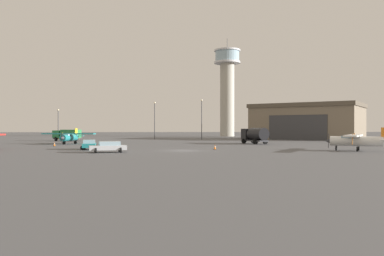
% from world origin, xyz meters
% --- Properties ---
extents(ground_plane, '(400.00, 400.00, 0.00)m').
position_xyz_m(ground_plane, '(0.00, 0.00, 0.00)').
color(ground_plane, '#545456').
extents(control_tower, '(8.92, 8.92, 33.67)m').
position_xyz_m(control_tower, '(19.83, 79.66, 17.79)').
color(control_tower, '#B2AD9E').
rests_on(control_tower, ground_plane).
extents(hangar, '(32.08, 30.48, 9.13)m').
position_xyz_m(hangar, '(35.33, 46.73, 4.58)').
color(hangar, '#7A6B56').
rests_on(hangar, ground_plane).
extents(airplane_teal, '(9.94, 7.78, 2.92)m').
position_xyz_m(airplane_teal, '(-19.86, 21.90, 1.36)').
color(airplane_teal, teal).
rests_on(airplane_teal, ground_plane).
extents(airplane_white, '(7.88, 9.61, 3.09)m').
position_xyz_m(airplane_white, '(22.72, -2.67, 1.44)').
color(airplane_white, white).
rests_on(airplane_white, ground_plane).
extents(truck_box_green, '(6.31, 4.22, 2.57)m').
position_xyz_m(truck_box_green, '(-24.06, 38.09, 1.49)').
color(truck_box_green, '#38383D').
rests_on(truck_box_green, ground_plane).
extents(truck_fuel_tanker_black, '(4.34, 6.57, 3.00)m').
position_xyz_m(truck_fuel_tanker_black, '(14.57, 19.40, 1.70)').
color(truck_fuel_tanker_black, '#38383D').
rests_on(truck_fuel_tanker_black, ground_plane).
extents(car_silver, '(4.76, 2.91, 1.37)m').
position_xyz_m(car_silver, '(-9.42, -3.24, 0.74)').
color(car_silver, '#B7BABF').
rests_on(car_silver, ground_plane).
extents(car_teal, '(2.57, 4.24, 1.37)m').
position_xyz_m(car_teal, '(-12.92, 3.42, 0.74)').
color(car_teal, teal).
rests_on(car_teal, ground_plane).
extents(light_post_west, '(0.44, 0.44, 10.14)m').
position_xyz_m(light_post_west, '(7.34, 45.35, 5.93)').
color(light_post_west, '#38383D').
rests_on(light_post_west, ground_plane).
extents(light_post_east, '(0.44, 0.44, 7.80)m').
position_xyz_m(light_post_east, '(-29.29, 50.52, 4.71)').
color(light_post_east, '#38383D').
rests_on(light_post_east, ground_plane).
extents(light_post_centre, '(0.44, 0.44, 9.67)m').
position_xyz_m(light_post_centre, '(-4.51, 48.21, 5.69)').
color(light_post_centre, '#38383D').
rests_on(light_post_centre, ground_plane).
extents(traffic_cone_near_left, '(0.36, 0.36, 0.67)m').
position_xyz_m(traffic_cone_near_left, '(-20.40, 13.65, 0.33)').
color(traffic_cone_near_left, black).
rests_on(traffic_cone_near_left, ground_plane).
extents(traffic_cone_near_right, '(0.36, 0.36, 0.70)m').
position_xyz_m(traffic_cone_near_right, '(4.54, 1.95, 0.35)').
color(traffic_cone_near_right, black).
rests_on(traffic_cone_near_right, ground_plane).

